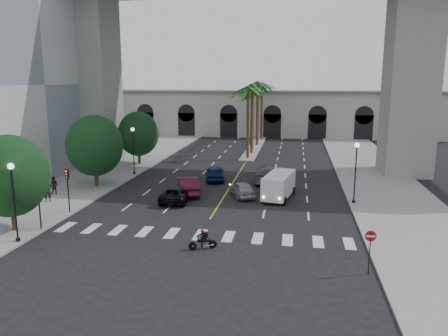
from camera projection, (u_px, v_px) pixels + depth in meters
ground at (204, 228)px, 31.57m from camera, size 140.00×140.00×0.00m
sidewalk_left at (100, 175)px, 48.46m from camera, size 8.00×100.00×0.15m
sidewalk_right at (382, 186)px, 43.65m from camera, size 8.00×100.00×0.15m
median at (255, 147)px, 68.28m from camera, size 2.00×24.00×0.20m
pier_building at (263, 113)px, 83.89m from camera, size 71.00×10.50×8.50m
bridge at (274, 6)px, 48.60m from camera, size 75.00×13.00×26.00m
palm_a at (248, 91)px, 56.82m from camera, size 3.20×3.20×10.30m
palm_b at (252, 88)px, 60.62m from camera, size 3.20×3.20×10.60m
palm_c at (253, 91)px, 64.63m from camera, size 3.20×3.20×10.10m
palm_d at (258, 85)px, 68.29m from camera, size 3.20×3.20×10.90m
palm_e at (258, 88)px, 72.29m from camera, size 3.20×3.20×10.40m
palm_f at (262, 86)px, 76.05m from camera, size 3.20×3.20×10.70m
street_tree_near at (10, 176)px, 29.95m from camera, size 5.20×5.20×6.89m
street_tree_mid at (95, 146)px, 42.48m from camera, size 5.44×5.44×7.21m
street_tree_far at (138, 134)px, 54.15m from camera, size 5.04×5.04×6.68m
lamp_post_left_near at (14, 196)px, 27.92m from camera, size 0.40×0.40×5.35m
lamp_post_left_far at (133, 147)px, 48.22m from camera, size 0.40×0.40×5.35m
lamp_post_right at (356, 168)px, 36.83m from camera, size 0.40×0.40×5.35m
traffic_signal_near at (38, 196)px, 30.46m from camera, size 0.25×0.18×3.65m
traffic_signal_far at (68, 183)px, 34.33m from camera, size 0.25×0.18×3.65m
motorcycle_rider at (204, 240)px, 27.48m from camera, size 1.70×0.80×1.31m
car_a at (242, 189)px, 39.82m from camera, size 3.12×4.44×1.40m
car_b at (188, 186)px, 40.62m from camera, size 3.28×5.36×1.67m
car_c at (177, 194)px, 38.36m from camera, size 2.42×4.96×1.36m
car_d at (267, 174)px, 45.59m from camera, size 2.77×5.93×1.67m
car_e at (215, 173)px, 46.24m from camera, size 2.78×4.91×1.57m
cargo_van at (279, 185)px, 39.09m from camera, size 2.93×5.58×2.26m
pedestrian_a at (47, 191)px, 37.58m from camera, size 0.84×0.76×1.92m
pedestrian_b at (54, 185)px, 40.05m from camera, size 0.82×0.65×1.65m
do_not_enter_sign at (370, 243)px, 23.67m from camera, size 0.62×0.08×2.53m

